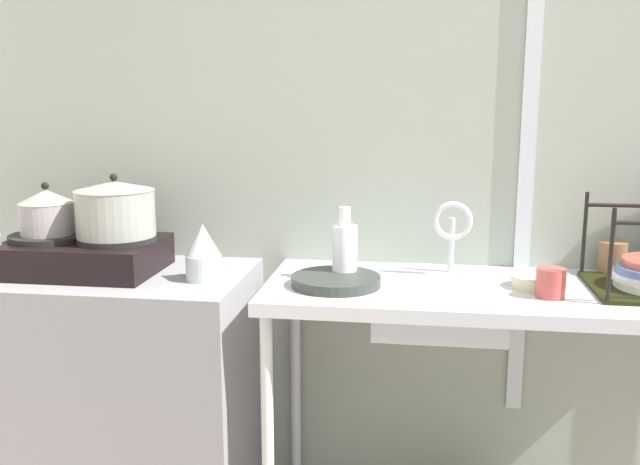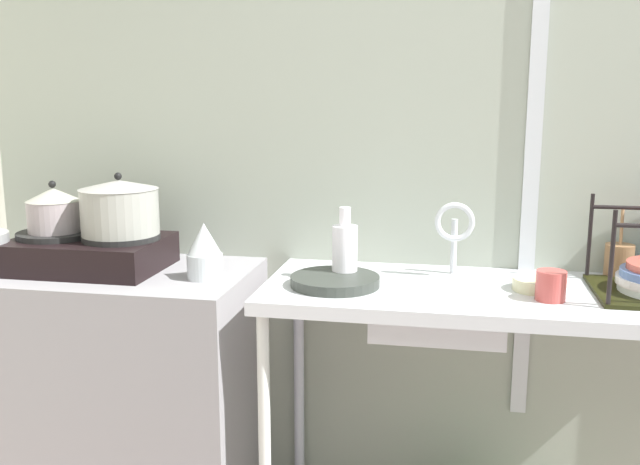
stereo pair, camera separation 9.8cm
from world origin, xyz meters
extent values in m
cube|color=#9AA192|center=(0.00, 1.74, 1.21)|extent=(4.81, 0.10, 2.42)
cube|color=silver|center=(-0.12, 1.68, 1.33)|extent=(0.05, 0.01, 1.93)
cube|color=gray|center=(-1.48, 1.42, 0.43)|extent=(0.97, 0.53, 0.86)
cube|color=silver|center=(-0.23, 1.42, 0.84)|extent=(1.37, 0.53, 0.04)
cylinder|color=silver|center=(-0.87, 1.19, 0.41)|extent=(0.04, 0.04, 0.82)
cylinder|color=silver|center=(-0.87, 1.65, 0.41)|extent=(0.04, 0.04, 0.82)
cube|color=black|center=(-1.52, 1.42, 0.91)|extent=(0.48, 0.34, 0.10)
cylinder|color=black|center=(-1.64, 1.42, 0.97)|extent=(0.25, 0.25, 0.02)
cylinder|color=black|center=(-1.40, 1.42, 0.97)|extent=(0.25, 0.25, 0.02)
cylinder|color=#9F9296|center=(-1.64, 1.42, 1.03)|extent=(0.17, 0.17, 0.10)
cone|color=#98988B|center=(-1.64, 1.42, 1.10)|extent=(0.17, 0.17, 0.04)
sphere|color=black|center=(-1.64, 1.42, 1.13)|extent=(0.02, 0.02, 0.02)
cylinder|color=#989990|center=(-1.40, 1.42, 1.05)|extent=(0.24, 0.24, 0.15)
cone|color=#9B9894|center=(-1.40, 1.42, 1.14)|extent=(0.25, 0.25, 0.03)
sphere|color=black|center=(-1.40, 1.42, 1.17)|extent=(0.02, 0.02, 0.02)
cylinder|color=silver|center=(-1.11, 1.38, 0.90)|extent=(0.11, 0.11, 0.08)
cone|color=silver|center=(-1.11, 1.38, 0.98)|extent=(0.11, 0.11, 0.10)
cube|color=silver|center=(-0.39, 1.40, 0.79)|extent=(0.38, 0.31, 0.13)
cylinder|color=silver|center=(-0.35, 1.59, 0.95)|extent=(0.02, 0.02, 0.18)
torus|color=silver|center=(-0.35, 1.54, 1.03)|extent=(0.12, 0.02, 0.12)
cylinder|color=#323732|center=(-0.70, 1.37, 0.87)|extent=(0.27, 0.27, 0.03)
cylinder|color=black|center=(0.05, 1.28, 0.99)|extent=(0.01, 0.01, 0.27)
cylinder|color=black|center=(0.05, 1.60, 0.99)|extent=(0.01, 0.01, 0.27)
cylinder|color=#B64742|center=(-0.09, 1.33, 0.90)|extent=(0.08, 0.08, 0.08)
cylinder|color=beige|center=(-0.11, 1.43, 0.88)|extent=(0.14, 0.14, 0.04)
cylinder|color=white|center=(-0.68, 1.44, 0.94)|extent=(0.08, 0.08, 0.17)
cylinder|color=white|center=(-0.68, 1.44, 1.06)|extent=(0.03, 0.03, 0.06)
cylinder|color=#8E6440|center=(0.15, 1.62, 0.91)|extent=(0.09, 0.09, 0.11)
cylinder|color=olive|center=(0.15, 1.62, 0.99)|extent=(0.02, 0.07, 0.18)
camera|label=1|loc=(-0.46, -0.62, 1.41)|focal=39.04mm
camera|label=2|loc=(-0.36, -0.61, 1.41)|focal=39.04mm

